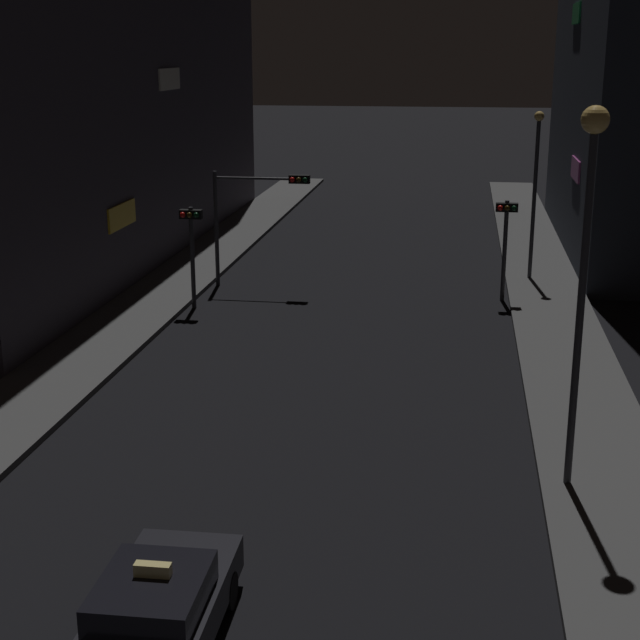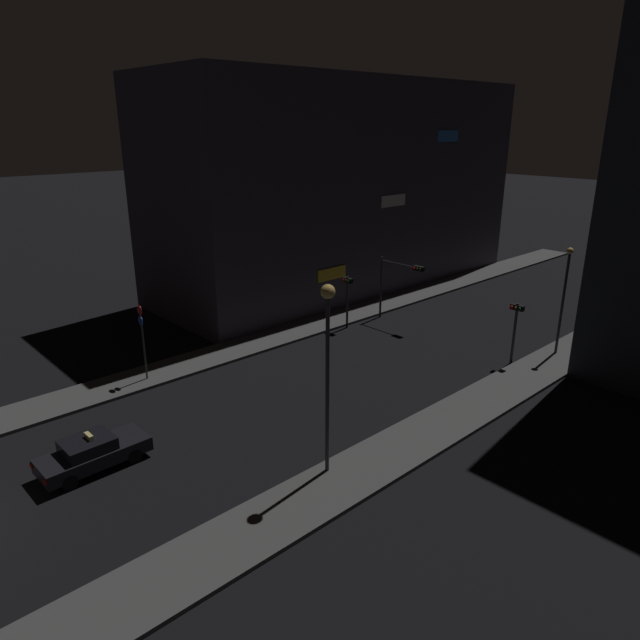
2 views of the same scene
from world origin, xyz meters
name	(u,v)px [view 1 (image 1 of 2)]	position (x,y,z in m)	size (l,w,h in m)	color
sidewalk_left	(176,282)	(-7.26, 29.17, 0.09)	(2.89, 62.34, 0.17)	#4C4C4C
sidewalk_right	(547,295)	(7.26, 29.17, 0.09)	(2.89, 62.34, 0.17)	#4C4C4C
building_facade_left	(40,62)	(-14.44, 33.94, 8.51)	(11.55, 33.40, 17.01)	#3D3842
taxi	(156,613)	(-0.50, 5.72, 0.74)	(1.88, 4.48, 1.62)	black
traffic_light_overhead	(254,203)	(-4.04, 29.24, 3.33)	(3.80, 0.42, 4.54)	#2D2D33
traffic_light_left_kerb	(191,236)	(-5.56, 25.75, 2.65)	(0.80, 0.42, 3.69)	#2D2D33
traffic_light_right_kerb	(506,230)	(5.56, 28.49, 2.70)	(0.80, 0.42, 3.76)	#2D2D33
street_lamp_near_block	(587,226)	(6.38, 12.58, 5.72)	(0.56, 0.56, 7.90)	#2D2D33
street_lamp_far_block	(535,179)	(6.76, 31.72, 4.15)	(0.39, 0.39, 6.59)	#2D2D33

